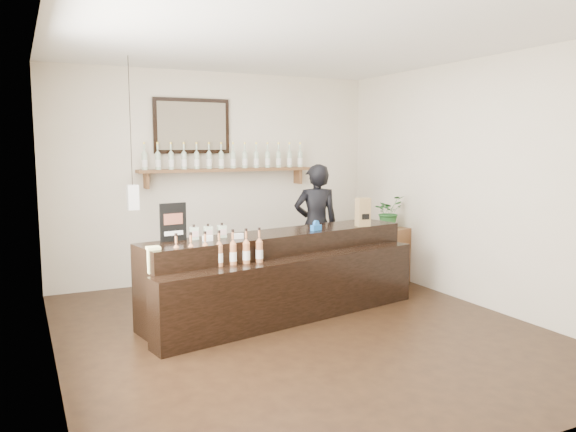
% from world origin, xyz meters
% --- Properties ---
extents(ground, '(5.00, 5.00, 0.00)m').
position_xyz_m(ground, '(0.00, 0.00, 0.00)').
color(ground, black).
rests_on(ground, ground).
extents(room_shell, '(5.00, 5.00, 5.00)m').
position_xyz_m(room_shell, '(0.00, 0.00, 1.70)').
color(room_shell, beige).
rests_on(room_shell, ground).
extents(back_wall_decor, '(2.66, 0.96, 1.69)m').
position_xyz_m(back_wall_decor, '(-0.14, 2.37, 1.75)').
color(back_wall_decor, brown).
rests_on(back_wall_decor, ground).
extents(counter, '(3.21, 1.43, 1.04)m').
position_xyz_m(counter, '(0.09, 0.58, 0.42)').
color(counter, black).
rests_on(counter, ground).
extents(promo_sign, '(0.27, 0.06, 0.38)m').
position_xyz_m(promo_sign, '(-1.09, 0.64, 1.07)').
color(promo_sign, black).
rests_on(promo_sign, counter).
extents(paper_bag, '(0.16, 0.13, 0.33)m').
position_xyz_m(paper_bag, '(1.17, 0.69, 1.05)').
color(paper_bag, olive).
rests_on(paper_bag, counter).
extents(tape_dispenser, '(0.14, 0.09, 0.11)m').
position_xyz_m(tape_dispenser, '(0.52, 0.64, 0.93)').
color(tape_dispenser, blue).
rests_on(tape_dispenser, counter).
extents(side_cabinet, '(0.51, 0.59, 0.73)m').
position_xyz_m(side_cabinet, '(2.00, 1.33, 0.36)').
color(side_cabinet, brown).
rests_on(side_cabinet, ground).
extents(potted_plant, '(0.46, 0.42, 0.43)m').
position_xyz_m(potted_plant, '(2.00, 1.33, 0.95)').
color(potted_plant, '#255D26').
rests_on(potted_plant, side_cabinet).
extents(shopkeeper, '(0.75, 0.59, 1.80)m').
position_xyz_m(shopkeeper, '(1.02, 1.55, 0.90)').
color(shopkeeper, black).
rests_on(shopkeeper, ground).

